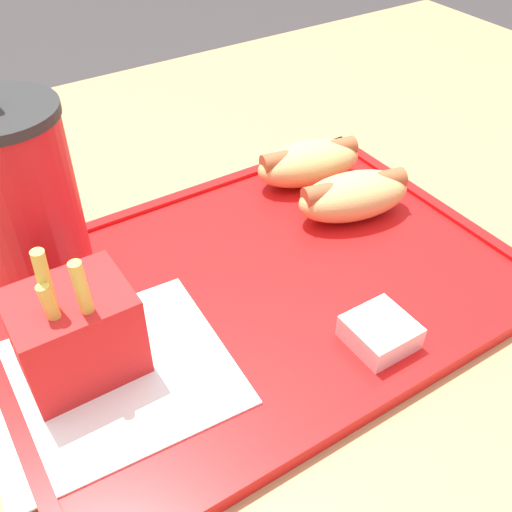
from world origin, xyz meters
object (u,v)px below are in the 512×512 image
hot_dog_far (309,162)px  sauce_cup_mayo (378,332)px  fries_carton (76,333)px  soda_cup (23,204)px  hot_dog_near (354,195)px

hot_dog_far → sauce_cup_mayo: hot_dog_far is taller
hot_dog_far → fries_carton: (-0.29, -0.12, 0.01)m
hot_dog_far → sauce_cup_mayo: bearing=-113.2°
sauce_cup_mayo → fries_carton: bearing=153.8°
hot_dog_far → soda_cup: bearing=-178.7°
hot_dog_near → sauce_cup_mayo: (-0.09, -0.14, -0.01)m
soda_cup → sauce_cup_mayo: (0.20, -0.21, -0.07)m
soda_cup → sauce_cup_mayo: bearing=-47.0°
fries_carton → soda_cup: bearing=87.0°
fries_carton → sauce_cup_mayo: size_ratio=2.54×
hot_dog_near → fries_carton: (-0.29, -0.04, 0.01)m
soda_cup → hot_dog_near: size_ratio=1.60×
fries_carton → hot_dog_near: bearing=8.4°
hot_dog_far → hot_dog_near: bearing=-90.0°
hot_dog_far → sauce_cup_mayo: size_ratio=2.56×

